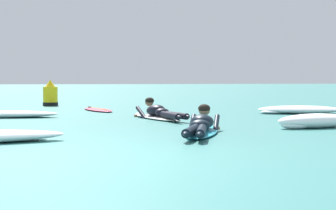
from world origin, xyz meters
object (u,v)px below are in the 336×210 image
surfer_far (158,113)px  channel_marker_buoy (50,96)px  surfer_near (201,126)px  drifting_surfboard (98,110)px

surfer_far → channel_marker_buoy: channel_marker_buoy is taller
surfer_near → channel_marker_buoy: 10.12m
surfer_far → drifting_surfboard: size_ratio=1.29×
surfer_near → drifting_surfboard: bearing=102.6°
surfer_near → drifting_surfboard: size_ratio=1.28×
surfer_far → drifting_surfboard: (-1.26, 3.33, -0.10)m
surfer_far → channel_marker_buoy: bearing=113.3°
surfer_near → surfer_far: size_ratio=0.99×
drifting_surfboard → channel_marker_buoy: bearing=116.1°
surfer_near → surfer_far: (-0.22, 3.30, 0.00)m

